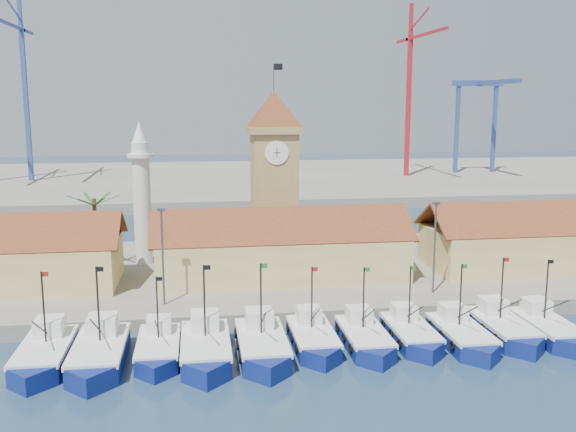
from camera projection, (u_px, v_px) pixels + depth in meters
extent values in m
plane|color=#1B3349|center=(315.00, 364.00, 49.68)|extent=(400.00, 400.00, 0.00)
cube|color=gray|center=(277.00, 273.00, 72.93)|extent=(140.00, 32.00, 1.50)
cube|color=gray|center=(233.00, 180.00, 156.67)|extent=(240.00, 80.00, 2.00)
cube|color=navy|center=(46.00, 358.00, 49.56)|extent=(3.62, 8.20, 1.86)
cube|color=navy|center=(32.00, 380.00, 45.56)|extent=(3.62, 3.62, 1.86)
cube|color=silver|center=(45.00, 346.00, 49.39)|extent=(3.70, 8.43, 0.36)
cube|color=silver|center=(50.00, 327.00, 51.24)|extent=(2.17, 2.28, 1.45)
cylinder|color=black|center=(44.00, 308.00, 49.38)|extent=(0.14, 0.14, 5.80)
cube|color=#A5140F|center=(45.00, 274.00, 48.94)|extent=(0.52, 0.02, 0.36)
cube|color=navy|center=(100.00, 357.00, 49.57)|extent=(3.82, 8.64, 1.96)
cube|color=navy|center=(91.00, 381.00, 45.36)|extent=(3.82, 3.82, 1.96)
cube|color=silver|center=(99.00, 345.00, 49.40)|extent=(3.89, 8.88, 0.38)
cube|color=silver|center=(103.00, 325.00, 51.35)|extent=(2.29, 2.40, 1.53)
cylinder|color=black|center=(98.00, 305.00, 49.39)|extent=(0.15, 0.15, 6.11)
cube|color=black|center=(100.00, 269.00, 48.93)|extent=(0.55, 0.02, 0.38)
cube|color=navy|center=(159.00, 351.00, 50.91)|extent=(3.24, 7.33, 1.67)
cube|color=navy|center=(156.00, 370.00, 47.34)|extent=(3.24, 3.24, 1.67)
cube|color=silver|center=(158.00, 342.00, 50.76)|extent=(3.30, 7.53, 0.32)
cube|color=silver|center=(159.00, 325.00, 52.41)|extent=(1.94, 2.04, 1.30)
cylinder|color=black|center=(157.00, 308.00, 50.75)|extent=(0.13, 0.13, 5.18)
cube|color=black|center=(159.00, 279.00, 50.36)|extent=(0.46, 0.02, 0.32)
cube|color=navy|center=(206.00, 352.00, 50.60)|extent=(3.74, 8.47, 1.93)
cube|color=navy|center=(207.00, 374.00, 46.47)|extent=(3.74, 3.74, 1.93)
cube|color=silver|center=(205.00, 341.00, 50.43)|extent=(3.82, 8.71, 0.37)
cube|color=silver|center=(205.00, 321.00, 52.34)|extent=(2.25, 2.35, 1.50)
cylinder|color=black|center=(204.00, 302.00, 50.42)|extent=(0.15, 0.15, 5.99)
cube|color=black|center=(207.00, 268.00, 49.96)|extent=(0.53, 0.02, 0.37)
cube|color=navy|center=(262.00, 349.00, 51.31)|extent=(3.72, 8.41, 1.91)
cube|color=navy|center=(268.00, 370.00, 47.21)|extent=(3.72, 3.72, 1.91)
cube|color=silver|center=(262.00, 337.00, 51.14)|extent=(3.79, 8.65, 0.37)
cube|color=silver|center=(259.00, 318.00, 53.04)|extent=(2.23, 2.34, 1.49)
cylinder|color=black|center=(261.00, 300.00, 51.13)|extent=(0.15, 0.15, 5.95)
cube|color=#197226|center=(264.00, 266.00, 50.68)|extent=(0.53, 0.02, 0.37)
cube|color=navy|center=(313.00, 341.00, 53.05)|extent=(3.34, 7.57, 1.72)
cube|color=navy|center=(321.00, 359.00, 49.37)|extent=(3.34, 3.34, 1.72)
cube|color=silver|center=(313.00, 331.00, 52.90)|extent=(3.41, 7.78, 0.33)
cube|color=silver|center=(309.00, 315.00, 54.61)|extent=(2.01, 2.10, 1.34)
cylinder|color=black|center=(312.00, 298.00, 52.89)|extent=(0.13, 0.13, 5.35)
cube|color=#A5140F|center=(315.00, 269.00, 52.49)|extent=(0.48, 0.02, 0.33)
cube|color=navy|center=(364.00, 341.00, 53.10)|extent=(3.33, 7.53, 1.71)
cube|color=navy|center=(377.00, 359.00, 49.44)|extent=(3.33, 3.33, 1.71)
cube|color=silver|center=(364.00, 331.00, 52.95)|extent=(3.39, 7.74, 0.33)
cube|color=silver|center=(359.00, 315.00, 54.65)|extent=(2.00, 2.09, 1.33)
cylinder|color=black|center=(364.00, 299.00, 52.94)|extent=(0.13, 0.13, 5.32)
cube|color=#197226|center=(367.00, 269.00, 52.54)|extent=(0.48, 0.02, 0.33)
cube|color=navy|center=(410.00, 336.00, 54.15)|extent=(3.24, 7.33, 1.67)
cube|color=navy|center=(425.00, 353.00, 50.58)|extent=(3.24, 3.24, 1.67)
cube|color=silver|center=(410.00, 327.00, 54.00)|extent=(3.30, 7.53, 0.32)
cube|color=silver|center=(404.00, 312.00, 55.66)|extent=(1.94, 2.04, 1.30)
cylinder|color=black|center=(410.00, 296.00, 54.00)|extent=(0.13, 0.13, 5.18)
cube|color=#197226|center=(413.00, 268.00, 53.60)|extent=(0.46, 0.02, 0.32)
cube|color=navy|center=(461.00, 338.00, 53.67)|extent=(3.39, 7.67, 1.74)
cube|color=navy|center=(481.00, 356.00, 49.93)|extent=(3.39, 3.39, 1.74)
cube|color=silver|center=(461.00, 328.00, 53.51)|extent=(3.46, 7.88, 0.34)
cube|color=silver|center=(453.00, 312.00, 55.24)|extent=(2.03, 2.13, 1.36)
cylinder|color=black|center=(461.00, 295.00, 53.51)|extent=(0.14, 0.14, 5.42)
cube|color=#197226|center=(465.00, 266.00, 53.09)|extent=(0.48, 0.02, 0.34)
cube|color=navy|center=(502.00, 332.00, 55.22)|extent=(3.47, 7.85, 1.78)
cube|color=navy|center=(525.00, 349.00, 51.39)|extent=(3.47, 3.47, 1.78)
cube|color=silver|center=(503.00, 322.00, 55.06)|extent=(3.54, 8.07, 0.35)
cube|color=silver|center=(493.00, 306.00, 56.83)|extent=(2.08, 2.18, 1.39)
cylinder|color=black|center=(502.00, 289.00, 55.05)|extent=(0.14, 0.14, 5.55)
cube|color=#A5140F|center=(506.00, 260.00, 54.63)|extent=(0.50, 0.02, 0.35)
cube|color=navy|center=(546.00, 332.00, 55.22)|extent=(3.38, 7.65, 1.74)
cube|color=navy|center=(572.00, 348.00, 51.50)|extent=(3.38, 3.38, 1.74)
cube|color=silver|center=(547.00, 322.00, 55.07)|extent=(3.45, 7.86, 0.34)
cube|color=silver|center=(536.00, 306.00, 56.80)|extent=(2.03, 2.12, 1.35)
cylinder|color=black|center=(546.00, 290.00, 55.06)|extent=(0.14, 0.14, 5.41)
cube|color=black|center=(551.00, 262.00, 54.65)|extent=(0.48, 0.02, 0.34)
cube|color=#E3CF7C|center=(281.00, 256.00, 68.50)|extent=(26.00, 10.00, 4.50)
cube|color=brown|center=(284.00, 226.00, 65.40)|extent=(27.04, 5.13, 3.21)
cube|color=brown|center=(278.00, 217.00, 70.27)|extent=(27.04, 5.13, 3.21)
cube|color=#E3CF7C|center=(559.00, 246.00, 72.98)|extent=(30.00, 10.00, 4.50)
cube|color=brown|center=(575.00, 218.00, 69.88)|extent=(31.20, 5.13, 3.21)
cube|color=brown|center=(550.00, 210.00, 74.75)|extent=(31.20, 5.13, 3.21)
cube|color=tan|center=(274.00, 199.00, 73.42)|extent=(5.00, 5.00, 15.00)
cube|color=tan|center=(274.00, 130.00, 72.02)|extent=(5.80, 5.80, 0.80)
pyramid|color=brown|center=(274.00, 109.00, 71.62)|extent=(5.80, 5.80, 4.00)
cylinder|color=white|center=(277.00, 153.00, 69.96)|extent=(2.60, 0.15, 2.60)
cube|color=black|center=(277.00, 153.00, 69.88)|extent=(0.08, 0.02, 1.00)
cube|color=black|center=(277.00, 153.00, 69.88)|extent=(0.80, 0.02, 0.08)
cylinder|color=#3F3F44|center=(274.00, 77.00, 71.00)|extent=(0.10, 0.10, 3.00)
cube|color=black|center=(278.00, 67.00, 70.87)|extent=(1.00, 0.03, 0.70)
cylinder|color=silver|center=(142.00, 204.00, 73.36)|extent=(2.00, 2.00, 14.00)
cylinder|color=silver|center=(140.00, 156.00, 72.38)|extent=(3.00, 3.00, 0.40)
cone|color=silver|center=(139.00, 132.00, 71.92)|extent=(1.80, 1.80, 2.40)
cylinder|color=brown|center=(96.00, 234.00, 71.24)|extent=(0.44, 0.44, 8.00)
cube|color=#216126|center=(107.00, 200.00, 70.76)|extent=(2.80, 0.35, 1.18)
cube|color=#216126|center=(102.00, 199.00, 71.84)|extent=(1.71, 2.60, 1.18)
cube|color=#216126|center=(89.00, 199.00, 71.65)|extent=(1.71, 2.60, 1.18)
cube|color=#216126|center=(81.00, 201.00, 70.37)|extent=(2.80, 0.35, 1.18)
cube|color=#216126|center=(86.00, 202.00, 69.29)|extent=(1.71, 2.60, 1.18)
cube|color=#216126|center=(99.00, 202.00, 69.48)|extent=(1.71, 2.60, 1.18)
cylinder|color=#3F3F44|center=(163.00, 257.00, 58.63)|extent=(0.20, 0.20, 9.00)
cube|color=#3F3F44|center=(161.00, 210.00, 57.85)|extent=(0.70, 0.25, 0.25)
cylinder|color=#3F3F44|center=(435.00, 248.00, 62.27)|extent=(0.20, 0.20, 9.00)
cube|color=#3F3F44|center=(436.00, 203.00, 61.49)|extent=(0.70, 0.25, 0.25)
cube|color=#314B96|center=(26.00, 104.00, 144.96)|extent=(1.00, 1.00, 34.81)
cube|color=#314B96|center=(8.00, 24.00, 132.17)|extent=(0.60, 25.37, 0.60)
cube|color=#314B96|center=(27.00, 31.00, 146.93)|extent=(0.60, 10.00, 0.60)
cube|color=#314B96|center=(19.00, 8.00, 141.26)|extent=(0.80, 0.80, 7.00)
cube|color=#B41B27|center=(408.00, 106.00, 154.57)|extent=(1.00, 1.00, 33.70)
cube|color=#B41B27|center=(425.00, 34.00, 141.94)|extent=(0.60, 25.23, 0.60)
cube|color=#B41B27|center=(404.00, 40.00, 156.64)|extent=(0.60, 10.00, 0.60)
cube|color=#B41B27|center=(411.00, 19.00, 150.97)|extent=(0.80, 0.80, 7.00)
cube|color=#314B96|center=(457.00, 129.00, 162.53)|extent=(0.90, 0.90, 22.00)
cube|color=#314B96|center=(494.00, 129.00, 163.93)|extent=(0.90, 0.90, 22.00)
cube|color=#314B96|center=(478.00, 83.00, 161.20)|extent=(13.00, 1.40, 1.40)
cube|color=#314B96|center=(496.00, 82.00, 151.45)|extent=(1.40, 22.00, 1.00)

